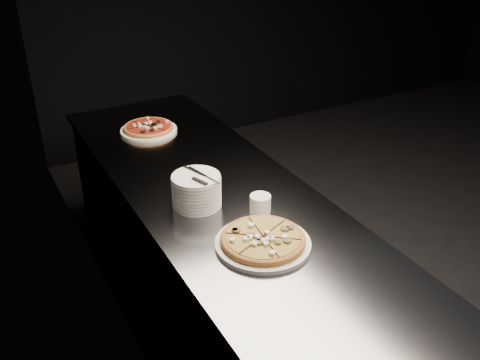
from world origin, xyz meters
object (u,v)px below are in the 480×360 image
counter (221,276)px  plate_stack (196,190)px  pizza_mushroom (263,241)px  cutlery (199,176)px  pizza_tomato (149,128)px  ramekin (260,203)px

counter → plate_stack: plate_stack is taller
pizza_mushroom → cutlery: (-0.08, 0.36, 0.11)m
pizza_tomato → plate_stack: plate_stack is taller
pizza_mushroom → ramekin: (0.11, 0.21, 0.02)m
pizza_mushroom → ramekin: bearing=61.7°
counter → plate_stack: bearing=-156.0°
counter → pizza_mushroom: bearing=-95.3°
counter → ramekin: (0.07, -0.23, 0.50)m
counter → cutlery: (-0.12, -0.07, 0.60)m
counter → pizza_tomato: 0.90m
counter → pizza_mushroom: (-0.04, -0.43, 0.48)m
pizza_mushroom → cutlery: cutlery is taller
plate_stack → cutlery: bearing=-62.4°
plate_stack → counter: bearing=24.0°
pizza_mushroom → plate_stack: 0.39m
pizza_tomato → cutlery: size_ratio=1.42×
counter → cutlery: cutlery is taller
pizza_mushroom → cutlery: size_ratio=1.91×
pizza_mushroom → plate_stack: (-0.09, 0.38, 0.04)m
ramekin → pizza_tomato: bearing=96.1°
pizza_mushroom → plate_stack: bearing=103.2°
pizza_tomato → plate_stack: 0.82m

